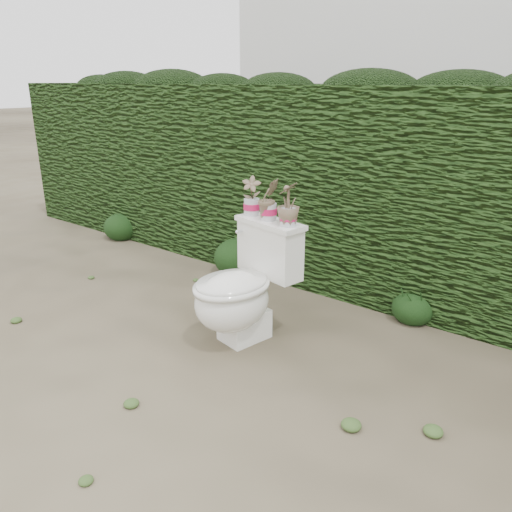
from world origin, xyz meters
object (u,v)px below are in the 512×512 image
Objects in this scene: potted_plant_center at (269,201)px; potted_plant_right at (288,205)px; toilet at (242,290)px; potted_plant_left at (252,197)px.

potted_plant_center is 0.18m from potted_plant_right.
potted_plant_center is (0.03, 0.24, 0.55)m from toilet.
toilet is 0.60m from potted_plant_center.
potted_plant_center is 0.99× the size of potted_plant_right.
potted_plant_left is (-0.13, 0.27, 0.54)m from toilet.
potted_plant_right is (0.18, -0.04, 0.00)m from potted_plant_center.
toilet is 3.00× the size of potted_plant_right.
potted_plant_left is 0.96× the size of potted_plant_center.
toilet is at bearing -161.47° from potted_plant_center.
potted_plant_center is at bearing -41.08° from potted_plant_left.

